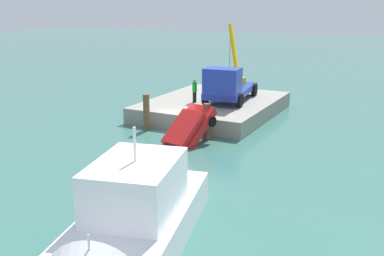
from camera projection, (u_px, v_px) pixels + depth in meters
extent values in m
plane|color=#386B60|center=(178.00, 132.00, 30.05)|extent=(200.00, 200.00, 0.00)
cube|color=gray|center=(213.00, 107.00, 34.79)|extent=(11.25, 8.84, 1.12)
cube|color=navy|center=(231.00, 91.00, 34.28)|extent=(6.45, 3.21, 0.45)
cube|color=#1F39AF|center=(222.00, 81.00, 31.98)|extent=(1.99, 2.64, 1.77)
cylinder|color=black|center=(240.00, 100.00, 31.94)|extent=(1.03, 0.40, 1.00)
cylinder|color=black|center=(205.00, 98.00, 32.83)|extent=(1.03, 0.40, 1.00)
cylinder|color=black|center=(254.00, 90.00, 35.85)|extent=(1.03, 0.40, 1.00)
cylinder|color=black|center=(223.00, 88.00, 36.75)|extent=(1.03, 0.40, 1.00)
cylinder|color=#E5B20C|center=(234.00, 51.00, 36.87)|extent=(3.22, 2.33, 4.22)
cube|color=#E5B20C|center=(238.00, 81.00, 35.83)|extent=(1.00, 1.00, 0.50)
cylinder|color=#4C4C19|center=(230.00, 55.00, 38.62)|extent=(0.04, 0.04, 4.99)
cylinder|color=black|center=(195.00, 97.00, 33.63)|extent=(0.28, 0.28, 0.76)
cylinder|color=green|center=(195.00, 87.00, 33.43)|extent=(0.34, 0.34, 0.76)
sphere|color=tan|center=(195.00, 81.00, 33.30)|extent=(0.22, 0.22, 0.22)
cube|color=red|center=(185.00, 137.00, 27.30)|extent=(4.35, 2.68, 3.33)
cube|color=red|center=(184.00, 129.00, 27.07)|extent=(2.62, 2.10, 1.95)
cylinder|color=black|center=(185.00, 164.00, 26.22)|extent=(0.92, 0.41, 0.90)
cylinder|color=black|center=(161.00, 158.00, 27.36)|extent=(0.92, 0.41, 0.90)
cylinder|color=black|center=(212.00, 122.00, 27.61)|extent=(0.92, 0.41, 0.90)
cylinder|color=black|center=(188.00, 117.00, 28.75)|extent=(0.92, 0.41, 0.90)
cube|color=white|center=(133.00, 242.00, 15.66)|extent=(9.76, 5.48, 2.01)
cube|color=white|center=(136.00, 186.00, 15.59)|extent=(4.33, 3.54, 1.81)
cylinder|color=white|center=(135.00, 144.00, 15.19)|extent=(0.10, 0.10, 1.20)
cylinder|color=silver|center=(89.00, 251.00, 12.24)|extent=(0.06, 0.06, 1.00)
cylinder|color=silver|center=(164.00, 165.00, 18.72)|extent=(0.06, 0.06, 1.00)
cylinder|color=brown|center=(146.00, 112.00, 30.15)|extent=(0.43, 0.43, 2.44)
cylinder|color=brown|center=(207.00, 122.00, 28.06)|extent=(0.43, 0.43, 2.30)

